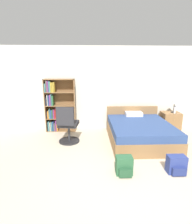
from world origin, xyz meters
TOP-DOWN VIEW (x-y plane):
  - ground_plane at (0.00, 0.00)m, footprint 14.00×14.00m
  - wall_back at (0.00, 3.23)m, footprint 9.00×0.06m
  - bookshelf at (-1.75, 3.02)m, footprint 0.91×0.30m
  - bed at (0.63, 2.13)m, footprint 1.59×1.93m
  - office_chair at (-1.29, 2.04)m, footprint 0.55×0.62m
  - nightstand at (1.83, 2.87)m, footprint 0.55×0.48m
  - table_lamp at (1.89, 2.86)m, footprint 0.21×0.21m
  - water_bottle at (1.88, 2.76)m, footprint 0.06×0.06m
  - backpack_blue at (0.92, 0.58)m, footprint 0.34×0.26m
  - backpack_green at (-0.08, 0.58)m, footprint 0.31×0.28m

SIDE VIEW (x-z plane):
  - ground_plane at x=0.00m, z-range 0.00..0.00m
  - backpack_blue at x=0.92m, z-range -0.01..0.34m
  - backpack_green at x=-0.08m, z-range -0.01..0.34m
  - bed at x=0.63m, z-range -0.12..0.66m
  - nightstand at x=1.83m, z-range 0.00..0.60m
  - office_chair at x=-1.29m, z-range -0.03..0.98m
  - water_bottle at x=1.88m, z-range 0.59..0.83m
  - bookshelf at x=-1.75m, z-range 0.00..1.63m
  - table_lamp at x=1.89m, z-range 0.72..1.16m
  - wall_back at x=0.00m, z-range 0.00..2.60m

